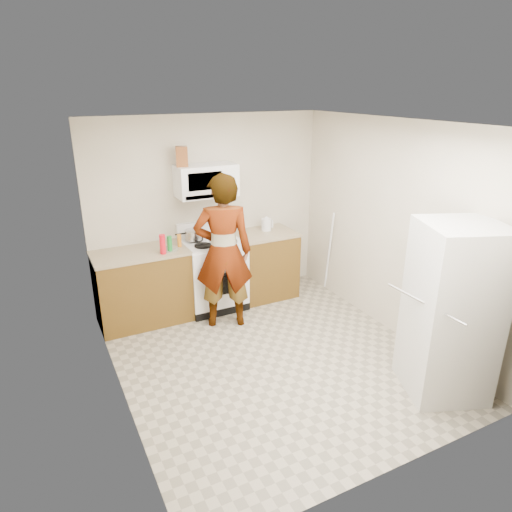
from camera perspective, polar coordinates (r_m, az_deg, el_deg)
floor at (r=5.17m, az=2.09°, el=-12.57°), size 3.60×3.60×0.00m
back_wall at (r=6.16m, az=-5.83°, el=5.64°), size 3.20×0.02×2.50m
right_wall at (r=5.52m, az=16.90°, el=3.08°), size 0.02×3.60×2.50m
cabinet_left at (r=5.88m, az=-13.97°, el=-3.92°), size 1.12×0.62×0.90m
counter_left at (r=5.71m, az=-14.37°, el=0.36°), size 1.14×0.64×0.03m
cabinet_right at (r=6.42m, az=1.06°, el=-1.15°), size 0.80×0.62×0.90m
counter_right at (r=6.26m, az=1.09°, el=2.83°), size 0.82×0.64×0.03m
gas_range at (r=6.10m, az=-5.40°, el=-2.08°), size 0.76×0.65×1.13m
microwave at (r=5.86m, az=-6.27°, el=9.37°), size 0.76×0.38×0.40m
person at (r=5.47m, az=-4.10°, el=0.48°), size 0.81×0.66×1.91m
fridge at (r=4.65m, az=23.23°, el=-6.39°), size 0.91×0.91×1.70m
kettle at (r=6.33m, az=1.30°, el=3.95°), size 0.16×0.16×0.17m
jug at (r=5.70m, az=-9.27°, el=12.18°), size 0.17×0.17×0.24m
saucepan at (r=5.95m, az=-7.86°, el=2.62°), size 0.29×0.29×0.12m
tray at (r=5.84m, az=-4.52°, el=1.82°), size 0.26×0.17×0.05m
bottle_spray at (r=5.53m, az=-11.60°, el=1.45°), size 0.08×0.08×0.24m
bottle_hot_sauce at (r=5.75m, az=-9.56°, el=1.91°), size 0.07×0.07×0.16m
bottle_green_cap at (r=5.61m, az=-10.74°, el=1.53°), size 0.06×0.06×0.19m
pot_lid at (r=5.69m, az=-10.81°, el=0.83°), size 0.27×0.27×0.01m
broom at (r=6.57m, az=9.13°, el=0.56°), size 0.12×0.26×1.20m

